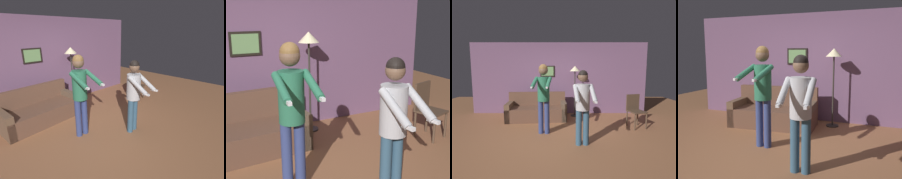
# 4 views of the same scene
# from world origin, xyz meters

# --- Properties ---
(ground_plane) EXTENTS (12.00, 12.00, 0.00)m
(ground_plane) POSITION_xyz_m (0.00, 0.00, 0.00)
(ground_plane) COLOR #945E3C
(back_wall_assembly) EXTENTS (6.40, 0.09, 2.60)m
(back_wall_assembly) POSITION_xyz_m (-0.00, 2.29, 1.30)
(back_wall_assembly) COLOR #6D4B6A
(back_wall_assembly) RESTS_ON ground_plane
(couch) EXTENTS (1.96, 1.00, 0.87)m
(couch) POSITION_xyz_m (-0.70, 1.48, 0.28)
(couch) COLOR brown
(couch) RESTS_ON ground_plane
(torchiere_lamp) EXTENTS (0.36, 0.36, 1.76)m
(torchiere_lamp) POSITION_xyz_m (0.57, 1.89, 1.48)
(torchiere_lamp) COLOR #332D28
(torchiere_lamp) RESTS_ON ground_plane
(person_standing_left) EXTENTS (0.46, 0.74, 1.78)m
(person_standing_left) POSITION_xyz_m (-0.33, 0.20, 1.09)
(person_standing_left) COLOR navy
(person_standing_left) RESTS_ON ground_plane
(person_standing_right) EXTENTS (0.47, 0.64, 1.64)m
(person_standing_right) POSITION_xyz_m (0.60, -0.49, 0.98)
(person_standing_right) COLOR #30526A
(person_standing_right) RESTS_ON ground_plane
(dining_chair_distant) EXTENTS (0.52, 0.52, 0.93)m
(dining_chair_distant) POSITION_xyz_m (2.22, 0.73, 0.53)
(dining_chair_distant) COLOR #4C3828
(dining_chair_distant) RESTS_ON ground_plane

